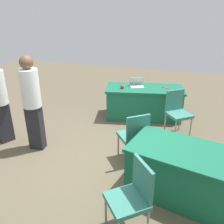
{
  "coord_description": "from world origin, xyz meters",
  "views": [
    {
      "loc": [
        -1.29,
        3.29,
        2.56
      ],
      "look_at": [
        -0.14,
        -0.28,
        0.9
      ],
      "focal_mm": 38.24,
      "sensor_mm": 36.0,
      "label": 1
    }
  ],
  "objects": [
    {
      "name": "person_attendee_standing",
      "position": [
        1.34,
        -0.12,
        1.02
      ],
      "size": [
        0.37,
        0.37,
        1.81
      ],
      "rotation": [
        0.0,
        0.0,
        3.25
      ],
      "color": "#26262D",
      "rests_on": "ground"
    },
    {
      "name": "yarn_ball",
      "position": [
        0.14,
        -1.97,
        0.81
      ],
      "size": [
        0.09,
        0.09,
        0.09
      ],
      "primitive_type": "sphere",
      "color": "#B2382D",
      "rests_on": "table_foreground"
    },
    {
      "name": "ground_plane",
      "position": [
        0.0,
        0.0,
        0.0
      ],
      "size": [
        14.4,
        14.4,
        0.0
      ],
      "primitive_type": "plane",
      "color": "brown"
    },
    {
      "name": "table_foreground",
      "position": [
        -0.36,
        -2.2,
        0.38
      ],
      "size": [
        1.98,
        1.18,
        0.76
      ],
      "rotation": [
        0.0,
        0.0,
        0.21
      ],
      "color": "#196647",
      "rests_on": "ground"
    },
    {
      "name": "chair_tucked_right",
      "position": [
        -1.19,
        -1.51,
        0.56
      ],
      "size": [
        0.62,
        0.62,
        0.97
      ],
      "rotation": [
        0.0,
        0.0,
        0.68
      ],
      "color": "#9E9993",
      "rests_on": "ground"
    },
    {
      "name": "table_mid_right",
      "position": [
        -1.43,
        0.35,
        0.38
      ],
      "size": [
        1.73,
        1.17,
        0.76
      ],
      "rotation": [
        0.0,
        0.0,
        -0.22
      ],
      "color": "#196647",
      "rests_on": "ground"
    },
    {
      "name": "scissors_red",
      "position": [
        -0.84,
        -2.33,
        0.77
      ],
      "size": [
        0.18,
        0.11,
        0.01
      ],
      "primitive_type": "cube",
      "rotation": [
        0.0,
        0.0,
        2.66
      ],
      "color": "red",
      "rests_on": "table_foreground"
    },
    {
      "name": "chair_tucked_left",
      "position": [
        -0.86,
        1.18,
        0.56
      ],
      "size": [
        0.62,
        0.62,
        0.97
      ],
      "rotation": [
        0.0,
        0.0,
        -0.86
      ],
      "color": "#9E9993",
      "rests_on": "ground"
    },
    {
      "name": "laptop_silver",
      "position": [
        -0.16,
        -2.21,
        0.8
      ],
      "size": [
        0.4,
        0.39,
        0.21
      ],
      "rotation": [
        0.0,
        0.0,
        0.38
      ],
      "color": "silver",
      "rests_on": "table_foreground"
    },
    {
      "name": "chair_near_front",
      "position": [
        -0.56,
        -0.24,
        0.55
      ],
      "size": [
        0.62,
        0.62,
        0.96
      ],
      "rotation": [
        0.0,
        0.0,
        3.81
      ],
      "color": "#9E9993",
      "rests_on": "ground"
    }
  ]
}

